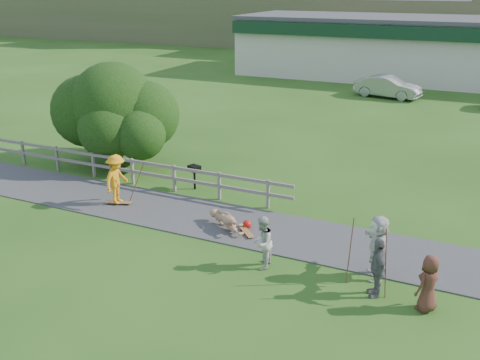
% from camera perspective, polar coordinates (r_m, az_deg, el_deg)
% --- Properties ---
extents(ground, '(260.00, 260.00, 0.00)m').
position_cam_1_polar(ground, '(17.93, -7.00, -5.71)').
color(ground, '#285016').
rests_on(ground, ground).
extents(path, '(34.00, 3.00, 0.04)m').
position_cam_1_polar(path, '(19.08, -4.65, -3.88)').
color(path, '#37373A').
rests_on(path, ground).
extents(fence, '(15.05, 0.10, 1.10)m').
position_cam_1_polar(fence, '(22.64, -12.70, 1.54)').
color(fence, '#635E57').
rests_on(fence, ground).
extents(strip_mall, '(32.50, 10.75, 5.10)m').
position_cam_1_polar(strip_mall, '(49.03, 19.75, 13.06)').
color(strip_mall, beige).
rests_on(strip_mall, ground).
extents(skater_rider, '(0.73, 1.22, 1.86)m').
position_cam_1_polar(skater_rider, '(20.19, -13.02, -0.17)').
color(skater_rider, orange).
rests_on(skater_rider, ground).
extents(skater_fallen, '(1.29, 1.70, 0.64)m').
position_cam_1_polar(skater_fallen, '(17.98, -1.45, -4.35)').
color(skater_fallen, '#A77C5C').
rests_on(skater_fallen, ground).
extents(spectator_a, '(0.70, 0.85, 1.60)m').
position_cam_1_polar(spectator_a, '(15.48, 2.39, -6.70)').
color(spectator_a, '#B9B9B5').
rests_on(spectator_a, ground).
extents(spectator_b, '(0.79, 1.05, 1.66)m').
position_cam_1_polar(spectator_b, '(14.60, 14.42, -9.01)').
color(spectator_b, slate).
rests_on(spectator_b, ground).
extents(spectator_c, '(0.80, 0.89, 1.53)m').
position_cam_1_polar(spectator_c, '(14.39, 19.48, -10.37)').
color(spectator_c, '#582E23').
rests_on(spectator_c, ground).
extents(spectator_d, '(1.05, 1.84, 1.89)m').
position_cam_1_polar(spectator_d, '(15.38, 14.44, -6.94)').
color(spectator_d, silver).
rests_on(spectator_d, ground).
extents(car_silver, '(4.87, 2.44, 1.53)m').
position_cam_1_polar(car_silver, '(40.33, 15.48, 9.55)').
color(car_silver, '#97989E').
rests_on(car_silver, ground).
extents(tree, '(6.22, 6.22, 3.42)m').
position_cam_1_polar(tree, '(24.79, -13.15, 5.53)').
color(tree, black).
rests_on(tree, ground).
extents(bbq, '(0.55, 0.48, 0.99)m').
position_cam_1_polar(bbq, '(21.45, -4.87, 0.28)').
color(bbq, black).
rests_on(bbq, ground).
extents(longboard_rider, '(0.99, 0.55, 0.11)m').
position_cam_1_polar(longboard_rider, '(20.51, -12.83, -2.47)').
color(longboard_rider, '#945F30').
rests_on(longboard_rider, ground).
extents(longboard_fallen, '(0.76, 0.76, 0.10)m').
position_cam_1_polar(longboard_fallen, '(17.71, 0.75, -5.73)').
color(longboard_fallen, '#945F30').
rests_on(longboard_fallen, ground).
extents(helmet, '(0.31, 0.31, 0.31)m').
position_cam_1_polar(helmet, '(18.10, 0.76, -4.74)').
color(helmet, '#AB1611').
rests_on(helmet, ground).
extents(pole_rider, '(0.03, 0.03, 1.89)m').
position_cam_1_polar(pole_rider, '(20.14, -10.98, -0.02)').
color(pole_rider, brown).
rests_on(pole_rider, ground).
extents(pole_spec_left, '(0.03, 0.03, 2.00)m').
position_cam_1_polar(pole_spec_left, '(14.88, 11.64, -7.42)').
color(pole_spec_left, brown).
rests_on(pole_spec_left, ground).
extents(pole_spec_right, '(0.03, 0.03, 2.00)m').
position_cam_1_polar(pole_spec_right, '(14.48, 15.28, -8.60)').
color(pole_spec_right, brown).
rests_on(pole_spec_right, ground).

